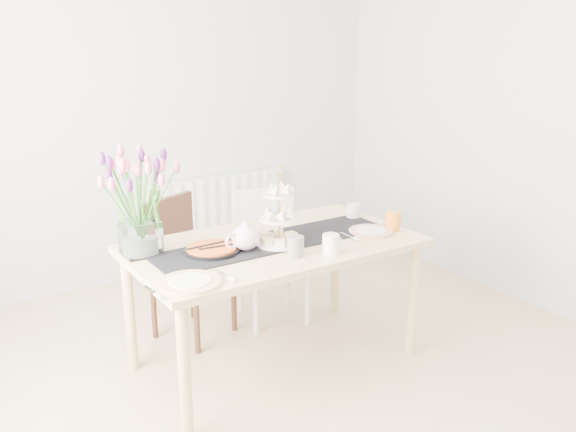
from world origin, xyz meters
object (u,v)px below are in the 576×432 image
cream_jug (354,211)px  plate_left (190,282)px  dining_table (274,255)px  cake_stand (279,225)px  tart_tin (212,250)px  mug_grey (295,246)px  mug_white (331,244)px  chair_brown (182,257)px  plate_right (371,231)px  tulip_vase (137,186)px  radiator (218,212)px  chair_white (269,245)px  teapot (246,238)px  mug_orange (393,221)px

cream_jug → plate_left: 1.38m
dining_table → cake_stand: size_ratio=4.08×
cake_stand → tart_tin: size_ratio=1.32×
mug_grey → plate_left: bearing=158.0°
mug_white → mug_grey: bearing=153.7°
chair_brown → plate_right: size_ratio=3.38×
mug_grey → tulip_vase: bearing=118.7°
dining_table → mug_white: size_ratio=14.93×
radiator → mug_white: 2.05m
dining_table → chair_white: (0.32, 0.58, -0.17)m
chair_brown → mug_grey: 0.99m
cake_stand → mug_grey: (-0.02, -0.19, -0.06)m
chair_white → tulip_vase: tulip_vase is taller
chair_white → tart_tin: 0.92m
dining_table → cake_stand: 0.20m
teapot → dining_table: bearing=4.9°
chair_brown → plate_right: 1.21m
chair_brown → mug_grey: size_ratio=8.35×
chair_brown → mug_white: chair_brown is taller
plate_left → plate_right: (1.21, 0.13, -0.00)m
tulip_vase → mug_grey: tulip_vase is taller
cream_jug → plate_left: cream_jug is taller
teapot → mug_grey: 0.28m
radiator → cake_stand: 1.83m
teapot → plate_right: teapot is taller
mug_grey → mug_orange: bearing=-21.7°
tulip_vase → mug_orange: (1.40, -0.41, -0.32)m
radiator → chair_brown: 1.26m
dining_table → cream_jug: bearing=10.8°
cream_jug → mug_orange: bearing=-65.0°
dining_table → tulip_vase: 0.85m
radiator → mug_grey: (-0.50, -1.91, 0.35)m
tulip_vase → mug_white: bearing=-32.9°
tulip_vase → teapot: size_ratio=2.77×
cream_jug → plate_left: (-1.32, -0.42, -0.04)m
chair_brown → mug_orange: 1.34m
dining_table → chair_brown: 0.73m
mug_orange → plate_right: 0.16m
tulip_vase → plate_left: size_ratio=2.28×
dining_table → tart_tin: size_ratio=5.39×
tulip_vase → plate_left: 0.63m
tulip_vase → cream_jug: size_ratio=7.56×
tart_tin → mug_white: 0.63m
tart_tin → dining_table: bearing=-4.3°
teapot → mug_orange: (0.92, -0.15, -0.02)m
cake_stand → teapot: size_ratio=1.62×
chair_white → mug_orange: bearing=-50.2°
chair_white → mug_orange: size_ratio=8.03×
dining_table → tulip_vase: bearing=162.4°
teapot → plate_right: 0.79m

